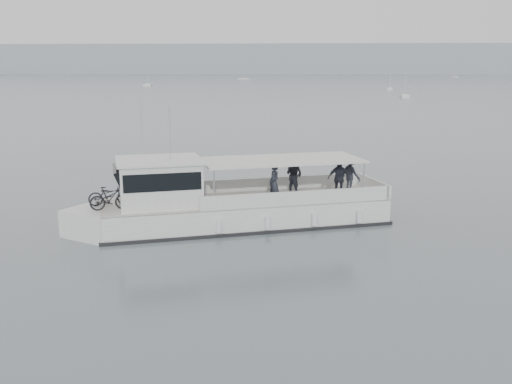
{
  "coord_description": "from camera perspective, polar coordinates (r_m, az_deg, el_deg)",
  "views": [
    {
      "loc": [
        -3.34,
        -23.77,
        7.41
      ],
      "look_at": [
        -4.9,
        2.47,
        1.6
      ],
      "focal_mm": 40.0,
      "sensor_mm": 36.0,
      "label": 1
    }
  ],
  "objects": [
    {
      "name": "moored_fleet",
      "position": [
        248.12,
        -2.05,
        10.82
      ],
      "size": [
        355.27,
        347.52,
        10.34
      ],
      "color": "white",
      "rests_on": "ground"
    },
    {
      "name": "ground",
      "position": [
        25.12,
        10.93,
        -4.93
      ],
      "size": [
        1400.0,
        1400.0,
        0.0
      ],
      "primitive_type": "plane",
      "color": "slate",
      "rests_on": "ground"
    },
    {
      "name": "headland",
      "position": [
        583.82,
        3.84,
        13.08
      ],
      "size": [
        1400.0,
        90.0,
        28.0
      ],
      "primitive_type": "cube",
      "color": "#939EA8",
      "rests_on": "ground"
    },
    {
      "name": "tour_boat",
      "position": [
        26.81,
        -3.82,
        -1.29
      ],
      "size": [
        15.08,
        7.7,
        6.39
      ],
      "rotation": [
        0.0,
        0.0,
        0.31
      ],
      "color": "white",
      "rests_on": "ground"
    }
  ]
}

